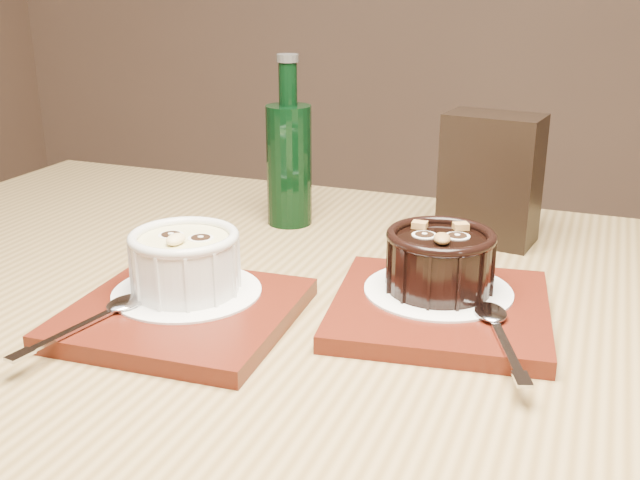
{
  "coord_description": "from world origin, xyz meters",
  "views": [
    {
      "loc": [
        0.41,
        -0.43,
        1.03
      ],
      "look_at": [
        0.21,
        0.14,
        0.81
      ],
      "focal_mm": 42.0,
      "sensor_mm": 36.0,
      "label": 1
    }
  ],
  "objects_px": {
    "tray_left": "(183,313)",
    "condiment_stand": "(491,179)",
    "table": "(335,415)",
    "tray_right": "(440,309)",
    "ramekin_white": "(185,259)",
    "green_bottle": "(289,160)",
    "ramekin_dark": "(440,258)"
  },
  "relations": [
    {
      "from": "tray_right",
      "to": "green_bottle",
      "type": "bearing_deg",
      "value": 137.06
    },
    {
      "from": "ramekin_dark",
      "to": "table",
      "type": "bearing_deg",
      "value": -154.33
    },
    {
      "from": "tray_left",
      "to": "condiment_stand",
      "type": "relative_size",
      "value": 1.29
    },
    {
      "from": "tray_left",
      "to": "condiment_stand",
      "type": "xyz_separation_m",
      "value": [
        0.22,
        0.29,
        0.06
      ]
    },
    {
      "from": "table",
      "to": "condiment_stand",
      "type": "distance_m",
      "value": 0.31
    },
    {
      "from": "tray_right",
      "to": "condiment_stand",
      "type": "relative_size",
      "value": 1.29
    },
    {
      "from": "tray_left",
      "to": "green_bottle",
      "type": "height_order",
      "value": "green_bottle"
    },
    {
      "from": "green_bottle",
      "to": "ramekin_dark",
      "type": "bearing_deg",
      "value": -40.69
    },
    {
      "from": "ramekin_dark",
      "to": "condiment_stand",
      "type": "height_order",
      "value": "condiment_stand"
    },
    {
      "from": "table",
      "to": "ramekin_dark",
      "type": "height_order",
      "value": "ramekin_dark"
    },
    {
      "from": "tray_right",
      "to": "ramekin_dark",
      "type": "bearing_deg",
      "value": 106.31
    },
    {
      "from": "ramekin_white",
      "to": "ramekin_dark",
      "type": "xyz_separation_m",
      "value": [
        0.21,
        0.07,
        -0.0
      ]
    },
    {
      "from": "tray_left",
      "to": "condiment_stand",
      "type": "distance_m",
      "value": 0.37
    },
    {
      "from": "table",
      "to": "tray_left",
      "type": "xyz_separation_m",
      "value": [
        -0.12,
        -0.04,
        0.1
      ]
    },
    {
      "from": "ramekin_dark",
      "to": "condiment_stand",
      "type": "bearing_deg",
      "value": 71.65
    },
    {
      "from": "ramekin_white",
      "to": "ramekin_dark",
      "type": "bearing_deg",
      "value": 17.48
    },
    {
      "from": "ramekin_white",
      "to": "condiment_stand",
      "type": "distance_m",
      "value": 0.35
    },
    {
      "from": "ramekin_white",
      "to": "green_bottle",
      "type": "distance_m",
      "value": 0.26
    },
    {
      "from": "ramekin_white",
      "to": "condiment_stand",
      "type": "bearing_deg",
      "value": 47.61
    },
    {
      "from": "table",
      "to": "green_bottle",
      "type": "xyz_separation_m",
      "value": [
        -0.13,
        0.24,
        0.17
      ]
    },
    {
      "from": "tray_right",
      "to": "ramekin_dark",
      "type": "relative_size",
      "value": 1.9
    },
    {
      "from": "tray_left",
      "to": "ramekin_white",
      "type": "xyz_separation_m",
      "value": [
        -0.01,
        0.02,
        0.04
      ]
    },
    {
      "from": "ramekin_white",
      "to": "ramekin_dark",
      "type": "distance_m",
      "value": 0.22
    },
    {
      "from": "table",
      "to": "tray_right",
      "type": "distance_m",
      "value": 0.13
    },
    {
      "from": "tray_left",
      "to": "ramekin_dark",
      "type": "height_order",
      "value": "ramekin_dark"
    },
    {
      "from": "table",
      "to": "tray_right",
      "type": "bearing_deg",
      "value": 25.97
    },
    {
      "from": "condiment_stand",
      "to": "green_bottle",
      "type": "height_order",
      "value": "green_bottle"
    },
    {
      "from": "tray_left",
      "to": "condiment_stand",
      "type": "height_order",
      "value": "condiment_stand"
    },
    {
      "from": "tray_right",
      "to": "green_bottle",
      "type": "distance_m",
      "value": 0.3
    },
    {
      "from": "table",
      "to": "green_bottle",
      "type": "height_order",
      "value": "green_bottle"
    },
    {
      "from": "table",
      "to": "ramekin_dark",
      "type": "bearing_deg",
      "value": 38.52
    },
    {
      "from": "condiment_stand",
      "to": "tray_right",
      "type": "bearing_deg",
      "value": -93.39
    }
  ]
}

